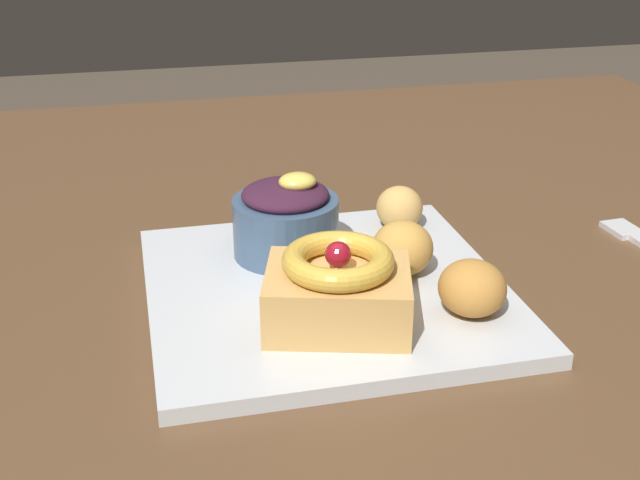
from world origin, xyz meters
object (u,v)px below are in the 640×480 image
object	(u,v)px
front_plate	(326,291)
fritter_front	(402,248)
fritter_middle	(399,208)
berry_ramekin	(289,219)
cake_slice	(338,288)
fritter_back	(472,288)

from	to	relation	value
front_plate	fritter_front	distance (m)	0.07
front_plate	fritter_middle	size ratio (longest dim) A/B	6.59
front_plate	berry_ramekin	world-z (taller)	berry_ramekin
cake_slice	berry_ramekin	xyz separation A→B (m)	(-0.01, 0.12, 0.00)
front_plate	berry_ramekin	size ratio (longest dim) A/B	3.13
berry_ramekin	fritter_back	distance (m)	0.17
cake_slice	fritter_middle	xyz separation A→B (m)	(0.09, 0.15, -0.01)
cake_slice	berry_ramekin	bearing A→B (deg)	94.83
fritter_front	fritter_back	size ratio (longest dim) A/B	0.95
berry_ramekin	fritter_middle	xyz separation A→B (m)	(0.10, 0.03, -0.01)
fritter_back	front_plate	bearing A→B (deg)	143.40
berry_ramekin	fritter_front	distance (m)	0.10
cake_slice	fritter_front	bearing A→B (deg)	43.04
cake_slice	fritter_back	world-z (taller)	cake_slice
front_plate	cake_slice	xyz separation A→B (m)	(-0.01, -0.06, 0.03)
cake_slice	fritter_back	size ratio (longest dim) A/B	2.32
cake_slice	fritter_front	world-z (taller)	cake_slice
fritter_middle	fritter_back	distance (m)	0.16
front_plate	berry_ramekin	bearing A→B (deg)	105.06
fritter_front	fritter_middle	bearing A→B (deg)	73.19
front_plate	berry_ramekin	xyz separation A→B (m)	(-0.02, 0.06, 0.04)
cake_slice	fritter_back	bearing A→B (deg)	-4.59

